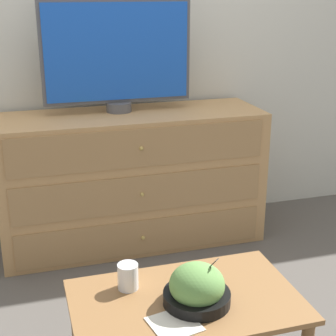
{
  "coord_description": "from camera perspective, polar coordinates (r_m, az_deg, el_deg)",
  "views": [
    {
      "loc": [
        -0.53,
        -3.18,
        1.52
      ],
      "look_at": [
        0.02,
        -1.31,
        0.83
      ],
      "focal_mm": 55.0,
      "sensor_mm": 36.0,
      "label": 1
    }
  ],
  "objects": [
    {
      "name": "ground_plane",
      "position": [
        3.57,
        -6.34,
        -6.0
      ],
      "size": [
        12.0,
        12.0,
        0.0
      ],
      "primitive_type": "plane",
      "color": "#56514C"
    },
    {
      "name": "tv",
      "position": [
        3.05,
        -5.67,
        12.41
      ],
      "size": [
        0.87,
        0.15,
        0.64
      ],
      "color": "#515156",
      "rests_on": "dresser"
    },
    {
      "name": "dresser",
      "position": [
        3.16,
        -4.0,
        -1.23
      ],
      "size": [
        1.58,
        0.53,
        0.82
      ],
      "color": "tan",
      "rests_on": "ground_plane"
    },
    {
      "name": "napkin",
      "position": [
        1.78,
        0.7,
        -16.91
      ],
      "size": [
        0.18,
        0.18,
        0.0
      ],
      "color": "silver",
      "rests_on": "coffee_table"
    },
    {
      "name": "drink_cup",
      "position": [
        1.94,
        -4.46,
        -12.05
      ],
      "size": [
        0.08,
        0.08,
        0.1
      ],
      "color": "beige",
      "rests_on": "coffee_table"
    },
    {
      "name": "takeout_bowl",
      "position": [
        1.85,
        3.22,
        -13.2
      ],
      "size": [
        0.24,
        0.24,
        0.18
      ],
      "color": "black",
      "rests_on": "coffee_table"
    },
    {
      "name": "wall_back",
      "position": [
        3.26,
        -7.28,
        15.32
      ],
      "size": [
        12.0,
        0.05,
        2.6
      ],
      "color": "silver",
      "rests_on": "ground_plane"
    },
    {
      "name": "coffee_table",
      "position": [
        1.95,
        1.98,
        -16.21
      ],
      "size": [
        0.82,
        0.51,
        0.47
      ],
      "color": "olive",
      "rests_on": "ground_plane"
    }
  ]
}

